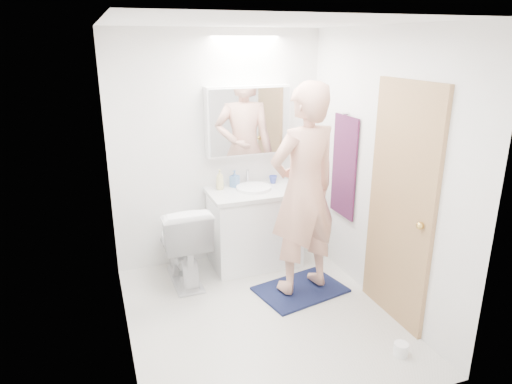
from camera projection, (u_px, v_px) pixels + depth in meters
name	position (u px, v px, depth m)	size (l,w,h in m)	color
floor	(260.00, 315.00, 4.01)	(2.50, 2.50, 0.00)	silver
ceiling	(261.00, 22.00, 3.26)	(2.50, 2.50, 0.00)	white
wall_back	(218.00, 150.00, 4.75)	(2.50, 2.50, 0.00)	white
wall_front	(341.00, 248.00, 2.52)	(2.50, 2.50, 0.00)	white
wall_left	(116.00, 200.00, 3.28)	(2.50, 2.50, 0.00)	white
wall_right	(380.00, 171.00, 3.99)	(2.50, 2.50, 0.00)	white
vanity_cabinet	(255.00, 229.00, 4.84)	(0.90, 0.55, 0.78)	white
countertop	(255.00, 192.00, 4.72)	(0.95, 0.58, 0.04)	silver
sink_basin	(254.00, 188.00, 4.73)	(0.36, 0.36, 0.03)	white
faucet	(248.00, 177.00, 4.88)	(0.02, 0.02, 0.16)	silver
medicine_cabinet	(248.00, 121.00, 4.68)	(0.88, 0.14, 0.70)	white
mirror_panel	(250.00, 122.00, 4.62)	(0.84, 0.01, 0.66)	silver
toilet	(182.00, 242.00, 4.48)	(0.46, 0.80, 0.82)	white
bath_rug	(300.00, 290.00, 4.40)	(0.80, 0.55, 0.02)	#131F3C
person	(304.00, 191.00, 4.09)	(0.70, 0.46, 1.92)	#DA9D83
door	(400.00, 206.00, 3.73)	(0.04, 0.80, 2.00)	tan
door_knob	(420.00, 226.00, 3.47)	(0.06, 0.06, 0.06)	gold
towel	(344.00, 167.00, 4.51)	(0.02, 0.42, 1.00)	#121D3A
towel_hook	(346.00, 114.00, 4.34)	(0.02, 0.02, 0.07)	silver
soap_bottle_a	(220.00, 180.00, 4.71)	(0.08, 0.08, 0.21)	#D4C889
soap_bottle_b	(235.00, 179.00, 4.79)	(0.08, 0.08, 0.18)	#537AB3
toothbrush_cup	(273.00, 179.00, 4.93)	(0.09, 0.09, 0.08)	#3B4CB1
toilet_paper_roll	(401.00, 349.00, 3.49)	(0.11, 0.11, 0.10)	white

